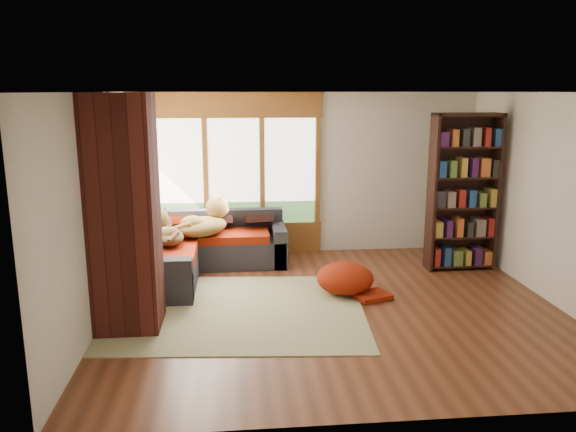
{
  "coord_description": "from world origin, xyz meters",
  "views": [
    {
      "loc": [
        -1.19,
        -6.46,
        2.61
      ],
      "look_at": [
        -0.48,
        0.95,
        0.95
      ],
      "focal_mm": 35.0,
      "sensor_mm": 36.0,
      "label": 1
    }
  ],
  "objects_px": {
    "bookshelf": "(463,193)",
    "dog_brindle": "(164,229)",
    "brick_chimney": "(124,214)",
    "sectional_sofa": "(185,250)",
    "area_rug": "(231,310)",
    "pouf": "(345,277)",
    "dog_tan": "(206,219)"
  },
  "relations": [
    {
      "from": "area_rug",
      "to": "bookshelf",
      "type": "height_order",
      "value": "bookshelf"
    },
    {
      "from": "bookshelf",
      "to": "dog_brindle",
      "type": "relative_size",
      "value": 2.78
    },
    {
      "from": "pouf",
      "to": "bookshelf",
      "type": "bearing_deg",
      "value": 24.64
    },
    {
      "from": "pouf",
      "to": "dog_tan",
      "type": "relative_size",
      "value": 0.77
    },
    {
      "from": "brick_chimney",
      "to": "pouf",
      "type": "height_order",
      "value": "brick_chimney"
    },
    {
      "from": "bookshelf",
      "to": "pouf",
      "type": "distance_m",
      "value": 2.3
    },
    {
      "from": "dog_brindle",
      "to": "area_rug",
      "type": "bearing_deg",
      "value": -170.12
    },
    {
      "from": "sectional_sofa",
      "to": "area_rug",
      "type": "bearing_deg",
      "value": -67.73
    },
    {
      "from": "area_rug",
      "to": "dog_brindle",
      "type": "xyz_separation_m",
      "value": [
        -0.91,
        1.24,
        0.73
      ]
    },
    {
      "from": "area_rug",
      "to": "dog_brindle",
      "type": "distance_m",
      "value": 1.7
    },
    {
      "from": "sectional_sofa",
      "to": "dog_brindle",
      "type": "height_order",
      "value": "dog_brindle"
    },
    {
      "from": "area_rug",
      "to": "pouf",
      "type": "bearing_deg",
      "value": 17.67
    },
    {
      "from": "brick_chimney",
      "to": "sectional_sofa",
      "type": "xyz_separation_m",
      "value": [
        0.45,
        2.05,
        -1.0
      ]
    },
    {
      "from": "sectional_sofa",
      "to": "dog_brindle",
      "type": "xyz_separation_m",
      "value": [
        -0.23,
        -0.47,
        0.44
      ]
    },
    {
      "from": "sectional_sofa",
      "to": "area_rug",
      "type": "relative_size",
      "value": 0.68
    },
    {
      "from": "brick_chimney",
      "to": "dog_brindle",
      "type": "height_order",
      "value": "brick_chimney"
    },
    {
      "from": "brick_chimney",
      "to": "area_rug",
      "type": "bearing_deg",
      "value": 16.84
    },
    {
      "from": "dog_tan",
      "to": "sectional_sofa",
      "type": "bearing_deg",
      "value": 128.43
    },
    {
      "from": "dog_tan",
      "to": "dog_brindle",
      "type": "relative_size",
      "value": 1.17
    },
    {
      "from": "bookshelf",
      "to": "pouf",
      "type": "bearing_deg",
      "value": -155.36
    },
    {
      "from": "brick_chimney",
      "to": "bookshelf",
      "type": "distance_m",
      "value": 4.85
    },
    {
      "from": "bookshelf",
      "to": "dog_brindle",
      "type": "distance_m",
      "value": 4.35
    },
    {
      "from": "brick_chimney",
      "to": "pouf",
      "type": "bearing_deg",
      "value": 17.32
    },
    {
      "from": "pouf",
      "to": "dog_brindle",
      "type": "xyz_separation_m",
      "value": [
        -2.42,
        0.76,
        0.52
      ]
    },
    {
      "from": "sectional_sofa",
      "to": "bookshelf",
      "type": "height_order",
      "value": "bookshelf"
    },
    {
      "from": "sectional_sofa",
      "to": "bookshelf",
      "type": "bearing_deg",
      "value": -4.33
    },
    {
      "from": "pouf",
      "to": "dog_tan",
      "type": "height_order",
      "value": "dog_tan"
    },
    {
      "from": "bookshelf",
      "to": "dog_brindle",
      "type": "xyz_separation_m",
      "value": [
        -4.33,
        -0.12,
        -0.42
      ]
    },
    {
      "from": "area_rug",
      "to": "pouf",
      "type": "xyz_separation_m",
      "value": [
        1.51,
        0.48,
        0.21
      ]
    },
    {
      "from": "brick_chimney",
      "to": "bookshelf",
      "type": "bearing_deg",
      "value": 20.48
    },
    {
      "from": "area_rug",
      "to": "pouf",
      "type": "height_order",
      "value": "pouf"
    },
    {
      "from": "dog_tan",
      "to": "dog_brindle",
      "type": "bearing_deg",
      "value": 173.5
    }
  ]
}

